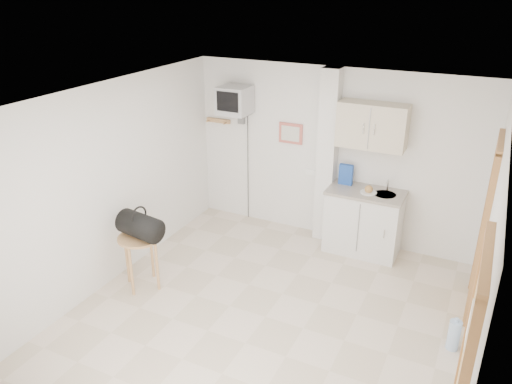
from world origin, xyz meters
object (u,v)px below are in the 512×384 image
at_px(duffel_bag, 140,226).
at_px(water_bottle, 454,335).
at_px(crt_television, 235,101).
at_px(round_table, 140,245).

bearing_deg(duffel_bag, water_bottle, 16.81).
distance_m(crt_television, water_bottle, 4.19).
distance_m(crt_television, round_table, 2.52).
distance_m(duffel_bag, water_bottle, 3.69).
height_order(crt_television, water_bottle, crt_television).
height_order(crt_television, round_table, crt_television).
bearing_deg(duffel_bag, crt_television, 94.73).
distance_m(round_table, duffel_bag, 0.27).
height_order(duffel_bag, water_bottle, duffel_bag).
xyz_separation_m(round_table, water_bottle, (3.63, 0.48, -0.41)).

